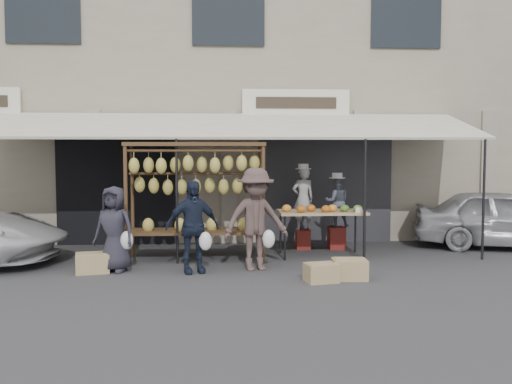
# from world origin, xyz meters

# --- Properties ---
(ground_plane) EXTENTS (90.00, 90.00, 0.00)m
(ground_plane) POSITION_xyz_m (0.00, 0.00, 0.00)
(ground_plane) COLOR #2D2D30
(shophouse) EXTENTS (24.00, 6.15, 7.30)m
(shophouse) POSITION_xyz_m (-0.00, 6.50, 3.65)
(shophouse) COLOR gray
(shophouse) RESTS_ON ground_plane
(awning) EXTENTS (10.00, 2.35, 2.92)m
(awning) POSITION_xyz_m (0.01, 2.28, 2.57)
(awning) COLOR silver
(awning) RESTS_ON ground_plane
(banana_rack) EXTENTS (2.60, 0.90, 2.24)m
(banana_rack) POSITION_xyz_m (-0.67, 1.43, 1.57)
(banana_rack) COLOR #4C351D
(banana_rack) RESTS_ON ground_plane
(produce_table) EXTENTS (1.70, 0.90, 1.04)m
(produce_table) POSITION_xyz_m (1.78, 1.66, 0.87)
(produce_table) COLOR tan
(produce_table) RESTS_ON ground_plane
(vendor_left) EXTENTS (0.54, 0.42, 1.32)m
(vendor_left) POSITION_xyz_m (1.55, 2.56, 1.07)
(vendor_left) COLOR #A2A2A2
(vendor_left) RESTS_ON stool_left
(vendor_right) EXTENTS (0.54, 0.43, 1.07)m
(vendor_right) POSITION_xyz_m (2.26, 2.51, 1.01)
(vendor_right) COLOR #4B5160
(vendor_right) RESTS_ON stool_right
(customer_left) EXTENTS (0.83, 0.67, 1.47)m
(customer_left) POSITION_xyz_m (-2.03, 0.50, 0.74)
(customer_left) COLOR #272530
(customer_left) RESTS_ON ground_plane
(customer_mid) EXTENTS (1.00, 0.64, 1.58)m
(customer_mid) POSITION_xyz_m (-0.68, 0.31, 0.79)
(customer_mid) COLOR #192033
(customer_mid) RESTS_ON ground_plane
(customer_right) EXTENTS (1.28, 0.94, 1.78)m
(customer_right) POSITION_xyz_m (0.41, 0.48, 0.89)
(customer_right) COLOR #4D3B38
(customer_right) RESTS_ON ground_plane
(stool_left) EXTENTS (0.36, 0.36, 0.41)m
(stool_left) POSITION_xyz_m (1.55, 2.56, 0.21)
(stool_left) COLOR maroon
(stool_left) RESTS_ON ground_plane
(stool_right) EXTENTS (0.41, 0.41, 0.47)m
(stool_right) POSITION_xyz_m (2.26, 2.51, 0.24)
(stool_right) COLOR maroon
(stool_right) RESTS_ON ground_plane
(crate_near_a) EXTENTS (0.55, 0.46, 0.29)m
(crate_near_a) POSITION_xyz_m (1.38, -0.52, 0.15)
(crate_near_a) COLOR tan
(crate_near_a) RESTS_ON ground_plane
(crate_near_b) EXTENTS (0.57, 0.44, 0.33)m
(crate_near_b) POSITION_xyz_m (1.87, -0.37, 0.16)
(crate_near_b) COLOR tan
(crate_near_b) RESTS_ON ground_plane
(crate_far) EXTENTS (0.63, 0.53, 0.33)m
(crate_far) POSITION_xyz_m (-2.39, 0.44, 0.16)
(crate_far) COLOR tan
(crate_far) RESTS_ON ground_plane
(sedan) EXTENTS (4.02, 2.47, 1.28)m
(sedan) POSITION_xyz_m (5.86, 2.38, 0.64)
(sedan) COLOR #949499
(sedan) RESTS_ON ground_plane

